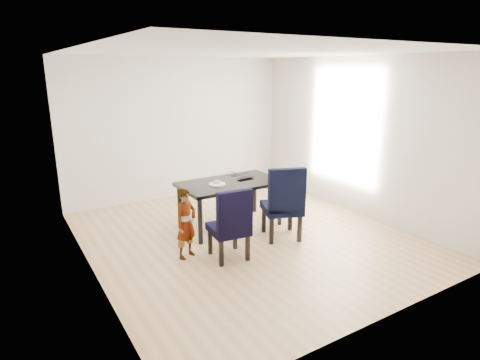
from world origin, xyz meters
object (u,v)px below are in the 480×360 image
plate (217,184)px  laptop (244,177)px  chair_left (228,223)px  dining_table (230,204)px  child (186,224)px  chair_right (282,202)px

plate → laptop: 0.58m
laptop → chair_left: bearing=45.0°
dining_table → chair_left: 1.13m
child → laptop: 1.59m
chair_right → child: size_ratio=1.17×
chair_right → laptop: 0.90m
plate → chair_right: bearing=-47.2°
dining_table → laptop: laptop is taller
chair_left → laptop: chair_left is taller
chair_right → plate: size_ratio=4.36×
dining_table → chair_right: (0.44, -0.78, 0.19)m
chair_left → chair_right: bearing=16.3°
chair_left → laptop: size_ratio=3.28×
child → plate: bearing=14.1°
child → chair_right: bearing=-27.9°
chair_right → dining_table: bearing=139.9°
chair_left → child: bearing=153.6°
child → plate: child is taller
dining_table → laptop: (0.31, 0.08, 0.39)m
laptop → child: bearing=23.9°
dining_table → chair_right: 0.91m
chair_left → child: 0.57m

